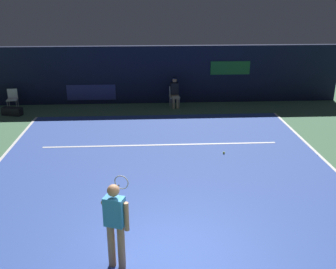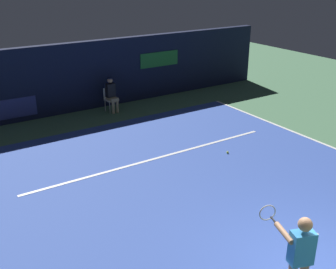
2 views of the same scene
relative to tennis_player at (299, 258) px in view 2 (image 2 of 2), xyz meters
name	(u,v)px [view 2 (image 2 of 2)]	position (x,y,z in m)	size (l,w,h in m)	color
ground_plane	(192,184)	(1.05, 4.22, -0.99)	(32.30, 32.30, 0.00)	#4C7A56
court_surface	(192,184)	(1.05, 4.22, -0.98)	(10.05, 10.27, 0.01)	#3856B2
line_sideline_left	(320,142)	(6.02, 4.22, -0.97)	(0.10, 10.27, 0.01)	white
line_service	(156,158)	(1.05, 6.02, -0.97)	(7.84, 0.10, 0.01)	white
back_wall	(81,76)	(1.04, 11.41, 0.31)	(16.87, 0.33, 2.60)	#141933
tennis_player	(299,258)	(0.00, 0.00, 0.00)	(0.50, 1.05, 1.73)	tan
line_judge_on_chair	(111,94)	(1.85, 10.56, -0.30)	(0.48, 0.56, 1.32)	white
tennis_ball	(228,152)	(3.03, 5.17, -0.94)	(0.07, 0.07, 0.07)	#CCE033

